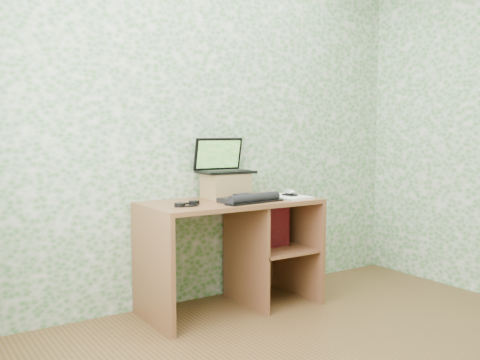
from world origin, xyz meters
TOP-DOWN VIEW (x-y plane):
  - wall_back at (0.00, 1.75)m, footprint 3.50×0.00m
  - desk at (0.08, 1.47)m, footprint 1.20×0.60m
  - riser at (0.05, 1.58)m, footprint 0.30×0.26m
  - laptop at (0.05, 1.62)m, footprint 0.38×0.28m
  - keyboard at (0.07, 1.31)m, footprint 0.45×0.28m
  - headphones at (-0.37, 1.38)m, footprint 0.20×0.19m
  - notepad at (0.42, 1.35)m, footprint 0.23×0.32m
  - mouse at (0.44, 1.34)m, footprint 0.08×0.12m
  - pen at (0.48, 1.39)m, footprint 0.05×0.15m
  - red_box at (0.36, 1.44)m, footprint 0.24×0.08m

SIDE VIEW (x-z plane):
  - desk at x=0.08m, z-range 0.11..0.86m
  - red_box at x=0.36m, z-range 0.39..0.68m
  - notepad at x=0.42m, z-range 0.75..0.76m
  - headphones at x=-0.37m, z-range 0.75..0.77m
  - pen at x=0.48m, z-range 0.76..0.77m
  - keyboard at x=0.07m, z-range 0.74..0.80m
  - mouse at x=0.44m, z-range 0.76..0.80m
  - riser at x=0.05m, z-range 0.75..0.93m
  - laptop at x=0.05m, z-range 0.86..1.11m
  - wall_back at x=0.00m, z-range -0.45..3.05m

